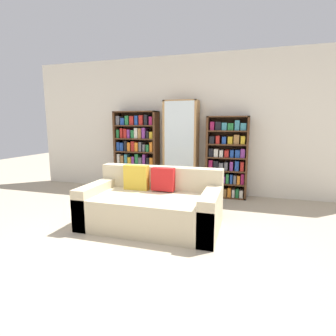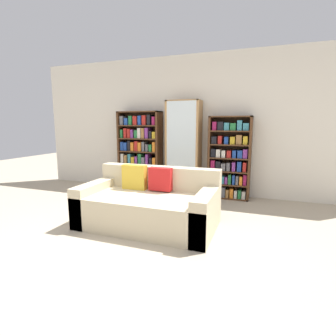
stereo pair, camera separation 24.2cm
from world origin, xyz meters
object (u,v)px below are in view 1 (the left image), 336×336
couch (152,205)px  bookshelf_right (227,159)px  display_cabinet (181,148)px  bookshelf_left (137,152)px  wine_bottle (192,198)px

couch → bookshelf_right: size_ratio=1.19×
couch → display_cabinet: size_ratio=1.00×
bookshelf_left → bookshelf_right: size_ratio=1.07×
bookshelf_left → wine_bottle: bookshelf_left is taller
couch → bookshelf_right: bookshelf_right is taller
display_cabinet → bookshelf_right: display_cabinet is taller
couch → display_cabinet: display_cabinet is taller
couch → bookshelf_right: 2.00m
bookshelf_left → bookshelf_right: 1.84m
display_cabinet → bookshelf_right: size_ratio=1.20×
display_cabinet → bookshelf_right: bearing=1.0°
couch → wine_bottle: couch is taller
bookshelf_right → wine_bottle: bearing=-121.3°
wine_bottle → bookshelf_right: bearing=58.7°
bookshelf_left → wine_bottle: bearing=-31.3°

